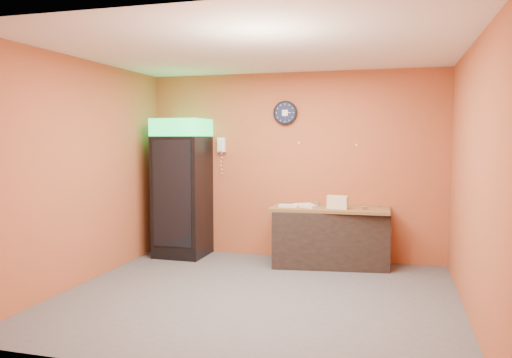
% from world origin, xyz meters
% --- Properties ---
extents(floor, '(4.50, 4.50, 0.00)m').
position_xyz_m(floor, '(0.00, 0.00, 0.00)').
color(floor, '#47474C').
rests_on(floor, ground).
extents(back_wall, '(4.50, 0.02, 2.80)m').
position_xyz_m(back_wall, '(0.00, 2.00, 1.40)').
color(back_wall, '#AE5231').
rests_on(back_wall, floor).
extents(left_wall, '(0.02, 4.00, 2.80)m').
position_xyz_m(left_wall, '(-2.25, 0.00, 1.40)').
color(left_wall, '#AE5231').
rests_on(left_wall, floor).
extents(right_wall, '(0.02, 4.00, 2.80)m').
position_xyz_m(right_wall, '(2.25, 0.00, 1.40)').
color(right_wall, '#AE5231').
rests_on(right_wall, floor).
extents(ceiling, '(4.50, 4.00, 0.02)m').
position_xyz_m(ceiling, '(0.00, 0.00, 2.80)').
color(ceiling, white).
rests_on(ceiling, back_wall).
extents(beverage_cooler, '(0.75, 0.76, 2.11)m').
position_xyz_m(beverage_cooler, '(-1.65, 1.60, 1.03)').
color(beverage_cooler, black).
rests_on(beverage_cooler, floor).
extents(prep_counter, '(1.69, 0.94, 0.80)m').
position_xyz_m(prep_counter, '(0.62, 1.64, 0.40)').
color(prep_counter, black).
rests_on(prep_counter, floor).
extents(wall_clock, '(0.36, 0.06, 0.36)m').
position_xyz_m(wall_clock, '(-0.11, 1.97, 2.20)').
color(wall_clock, black).
rests_on(wall_clock, back_wall).
extents(wall_phone, '(0.12, 0.11, 0.23)m').
position_xyz_m(wall_phone, '(-1.12, 1.95, 1.71)').
color(wall_phone, white).
rests_on(wall_phone, back_wall).
extents(butcher_paper, '(1.67, 0.79, 0.04)m').
position_xyz_m(butcher_paper, '(0.62, 1.64, 0.82)').
color(butcher_paper, brown).
rests_on(butcher_paper, prep_counter).
extents(sub_roll_stack, '(0.30, 0.16, 0.18)m').
position_xyz_m(sub_roll_stack, '(0.74, 1.50, 0.93)').
color(sub_roll_stack, beige).
rests_on(sub_roll_stack, butcher_paper).
extents(wrapped_sandwich_left, '(0.27, 0.12, 0.04)m').
position_xyz_m(wrapped_sandwich_left, '(0.05, 1.48, 0.86)').
color(wrapped_sandwich_left, silver).
rests_on(wrapped_sandwich_left, butcher_paper).
extents(wrapped_sandwich_mid, '(0.31, 0.23, 0.04)m').
position_xyz_m(wrapped_sandwich_mid, '(0.30, 1.51, 0.86)').
color(wrapped_sandwich_mid, silver).
rests_on(wrapped_sandwich_mid, butcher_paper).
extents(wrapped_sandwich_right, '(0.30, 0.25, 0.04)m').
position_xyz_m(wrapped_sandwich_right, '(0.23, 1.64, 0.86)').
color(wrapped_sandwich_right, silver).
rests_on(wrapped_sandwich_right, butcher_paper).
extents(kitchen_tool, '(0.06, 0.06, 0.06)m').
position_xyz_m(kitchen_tool, '(0.44, 1.70, 0.87)').
color(kitchen_tool, silver).
rests_on(kitchen_tool, butcher_paper).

